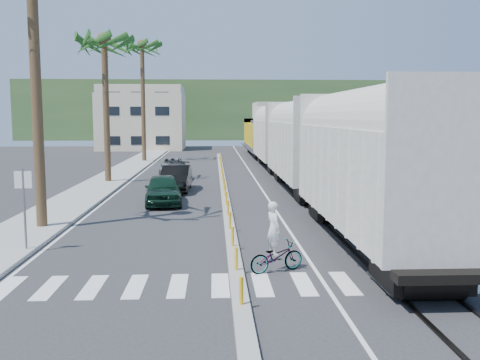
# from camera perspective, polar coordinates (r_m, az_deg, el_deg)

# --- Properties ---
(ground) EXTENTS (140.00, 140.00, 0.00)m
(ground) POSITION_cam_1_polar(r_m,az_deg,el_deg) (17.48, -0.55, -9.11)
(ground) COLOR #28282B
(ground) RESTS_ON ground
(sidewalk) EXTENTS (3.00, 90.00, 0.15)m
(sidewalk) POSITION_cam_1_polar(r_m,az_deg,el_deg) (42.78, -13.37, 0.30)
(sidewalk) COLOR gray
(sidewalk) RESTS_ON ground
(rails) EXTENTS (1.56, 100.00, 0.06)m
(rails) POSITION_cam_1_polar(r_m,az_deg,el_deg) (45.40, 4.35, 0.77)
(rails) COLOR black
(rails) RESTS_ON ground
(median) EXTENTS (0.45, 60.00, 0.85)m
(median) POSITION_cam_1_polar(r_m,az_deg,el_deg) (37.06, -1.78, -0.49)
(median) COLOR gray
(median) RESTS_ON ground
(crosswalk) EXTENTS (14.00, 2.20, 0.01)m
(crosswalk) POSITION_cam_1_polar(r_m,az_deg,el_deg) (15.56, -0.25, -11.10)
(crosswalk) COLOR silver
(crosswalk) RESTS_ON ground
(lane_markings) EXTENTS (9.42, 90.00, 0.01)m
(lane_markings) POSITION_cam_1_polar(r_m,az_deg,el_deg) (42.09, -4.84, 0.26)
(lane_markings) COLOR silver
(lane_markings) RESTS_ON ground
(freight_train) EXTENTS (3.00, 60.94, 5.85)m
(freight_train) POSITION_cam_1_polar(r_m,az_deg,el_deg) (40.28, 5.27, 4.10)
(freight_train) COLOR #B2B0A3
(freight_train) RESTS_ON ground
(palm_trees) EXTENTS (3.50, 37.20, 13.75)m
(palm_trees) POSITION_cam_1_polar(r_m,az_deg,el_deg) (40.63, -13.83, 15.13)
(palm_trees) COLOR brown
(palm_trees) RESTS_ON ground
(street_sign) EXTENTS (0.60, 0.08, 3.00)m
(street_sign) POSITION_cam_1_polar(r_m,az_deg,el_deg) (20.13, -22.06, -1.75)
(street_sign) COLOR slate
(street_sign) RESTS_ON ground
(buildings) EXTENTS (38.00, 27.00, 10.00)m
(buildings) POSITION_cam_1_polar(r_m,az_deg,el_deg) (88.64, -6.60, 6.49)
(buildings) COLOR beige
(buildings) RESTS_ON ground
(hillside) EXTENTS (80.00, 20.00, 12.00)m
(hillside) POSITION_cam_1_polar(r_m,az_deg,el_deg) (116.80, -2.53, 7.40)
(hillside) COLOR #385628
(hillside) RESTS_ON ground
(car_lead) EXTENTS (2.82, 5.16, 1.64)m
(car_lead) POSITION_cam_1_polar(r_m,az_deg,el_deg) (29.57, -8.19, -0.98)
(car_lead) COLOR black
(car_lead) RESTS_ON ground
(car_second) EXTENTS (2.01, 5.09, 1.65)m
(car_second) POSITION_cam_1_polar(r_m,az_deg,el_deg) (34.60, -6.84, 0.18)
(car_second) COLOR black
(car_second) RESTS_ON ground
(car_third) EXTENTS (2.40, 4.83, 1.34)m
(car_third) POSITION_cam_1_polar(r_m,az_deg,el_deg) (39.68, -6.86, 0.80)
(car_third) COLOR black
(car_third) RESTS_ON ground
(car_rear) EXTENTS (2.56, 4.88, 1.31)m
(car_rear) POSITION_cam_1_polar(r_m,az_deg,el_deg) (45.97, -7.21, 1.59)
(car_rear) COLOR #A0A3A5
(car_rear) RESTS_ON ground
(cyclist) EXTENTS (1.94, 2.27, 2.21)m
(cyclist) POSITION_cam_1_polar(r_m,az_deg,el_deg) (16.68, 3.83, -7.47)
(cyclist) COLOR #9EA0A5
(cyclist) RESTS_ON ground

